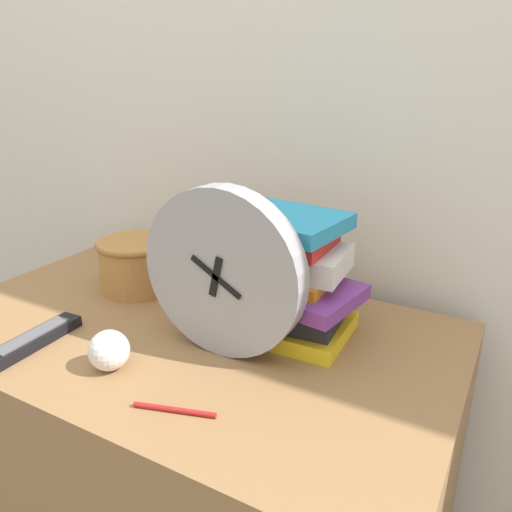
% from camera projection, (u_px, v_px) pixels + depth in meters
% --- Properties ---
extents(wall_back, '(6.00, 0.04, 2.40)m').
position_uv_depth(wall_back, '(275.00, 88.00, 1.11)').
color(wall_back, silver).
rests_on(wall_back, ground_plane).
extents(desk, '(1.01, 0.60, 0.78)m').
position_uv_depth(desk, '(193.00, 485.00, 1.09)').
color(desk, olive).
rests_on(desk, ground_plane).
extents(desk_clock, '(0.29, 0.05, 0.29)m').
position_uv_depth(desk_clock, '(223.00, 273.00, 0.83)').
color(desk_clock, '#99999E').
rests_on(desk_clock, desk).
extents(book_stack, '(0.26, 0.21, 0.22)m').
position_uv_depth(book_stack, '(288.00, 277.00, 0.91)').
color(book_stack, yellow).
rests_on(book_stack, desk).
extents(basket, '(0.18, 0.18, 0.11)m').
position_uv_depth(basket, '(138.00, 262.00, 1.11)').
color(basket, '#B27A3D').
rests_on(basket, desk).
extents(tv_remote, '(0.05, 0.19, 0.02)m').
position_uv_depth(tv_remote, '(33.00, 340.00, 0.89)').
color(tv_remote, black).
rests_on(tv_remote, desk).
extents(crumpled_paper_ball, '(0.07, 0.07, 0.07)m').
position_uv_depth(crumpled_paper_ball, '(109.00, 350.00, 0.81)').
color(crumpled_paper_ball, white).
rests_on(crumpled_paper_ball, desk).
extents(pen, '(0.12, 0.04, 0.01)m').
position_uv_depth(pen, '(174.00, 410.00, 0.72)').
color(pen, '#B21E1E').
rests_on(pen, desk).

